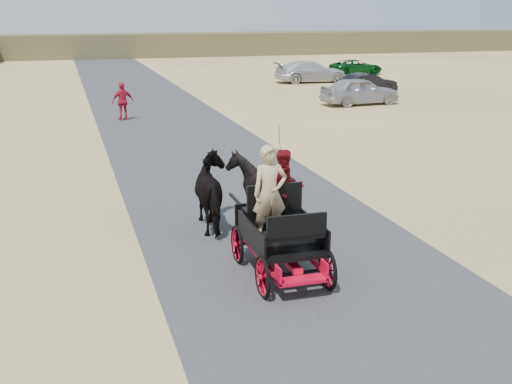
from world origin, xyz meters
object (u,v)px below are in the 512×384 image
object	(u,v)px
horse_left	(216,193)
car_c	(311,72)
horse_right	(261,189)
car_b	(367,83)
car_a	(360,91)
carriage	(280,256)
pedestrian	(123,101)
car_d	(356,67)

from	to	relation	value
horse_left	car_c	distance (m)	31.17
horse_right	car_c	bearing A→B (deg)	-113.64
car_b	car_a	bearing A→B (deg)	139.96
car_b	car_c	bearing A→B (deg)	-1.29
carriage	car_a	world-z (taller)	car_a
horse_left	pedestrian	size ratio (longest dim) A/B	1.16
car_c	car_d	size ratio (longest dim) A/B	1.23
car_c	car_d	bearing A→B (deg)	-51.32
car_c	car_d	xyz separation A→B (m)	(5.43, 4.18, -0.16)
pedestrian	car_c	bearing A→B (deg)	-152.63
car_b	car_d	world-z (taller)	car_b
carriage	pedestrian	bearing A→B (deg)	93.45
carriage	pedestrian	distance (m)	18.89
car_c	car_d	distance (m)	6.86
horse_right	car_a	world-z (taller)	horse_right
car_c	carriage	bearing A→B (deg)	158.63
horse_left	car_d	distance (m)	37.42
carriage	car_c	xyz separation A→B (m)	(12.87, 31.14, 0.37)
horse_left	horse_right	world-z (taller)	horse_right
horse_right	car_d	size ratio (longest dim) A/B	0.41
horse_right	car_d	distance (m)	36.88
horse_right	car_d	bearing A→B (deg)	-118.78
car_b	car_c	xyz separation A→B (m)	(-0.94, 6.78, 0.12)
car_b	car_d	size ratio (longest dim) A/B	0.90
car_b	car_d	bearing A→B (deg)	-31.45
car_c	pedestrian	bearing A→B (deg)	132.35
car_c	horse_right	bearing A→B (deg)	157.44
horse_left	car_b	bearing A→B (deg)	-123.92
car_a	car_b	distance (m)	4.69
horse_right	car_a	bearing A→B (deg)	-122.05
car_a	car_d	world-z (taller)	car_a
car_d	pedestrian	bearing A→B (deg)	127.50
pedestrian	car_a	world-z (taller)	pedestrian
carriage	car_b	world-z (taller)	car_b
carriage	car_b	size ratio (longest dim) A/B	0.65
horse_right	pedestrian	bearing A→B (deg)	-83.93
car_a	car_d	xyz separation A→B (m)	(6.90, 14.99, -0.15)
pedestrian	car_c	distance (m)	18.63
car_a	car_d	size ratio (longest dim) A/B	1.03
carriage	car_a	xyz separation A→B (m)	(11.40, 20.33, 0.36)
carriage	car_c	bearing A→B (deg)	67.54
pedestrian	car_b	world-z (taller)	pedestrian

